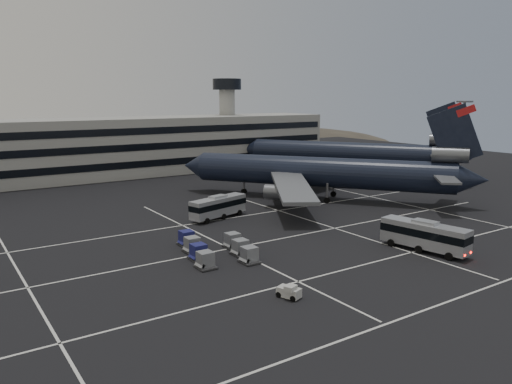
% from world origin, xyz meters
% --- Properties ---
extents(ground, '(260.00, 260.00, 0.00)m').
position_xyz_m(ground, '(0.00, 0.00, 0.00)').
color(ground, black).
rests_on(ground, ground).
extents(lane_markings, '(90.00, 55.62, 0.01)m').
position_xyz_m(lane_markings, '(0.95, 0.72, 0.01)').
color(lane_markings, silver).
rests_on(lane_markings, ground).
extents(terminal, '(125.00, 26.00, 24.00)m').
position_xyz_m(terminal, '(-2.95, 71.14, 6.93)').
color(terminal, gray).
rests_on(terminal, ground).
extents(hills, '(352.00, 180.00, 44.00)m').
position_xyz_m(hills, '(17.99, 170.00, -12.07)').
color(hills, '#38332B').
rests_on(hills, ground).
extents(lightpole_right, '(2.40, 2.40, 18.28)m').
position_xyz_m(lightpole_right, '(58.00, 15.00, 11.82)').
color(lightpole_right, slate).
rests_on(lightpole_right, ground).
extents(trijet_main, '(40.05, 49.07, 18.08)m').
position_xyz_m(trijet_main, '(24.52, 21.03, 5.25)').
color(trijet_main, black).
rests_on(trijet_main, ground).
extents(trijet_far, '(37.79, 50.82, 18.08)m').
position_xyz_m(trijet_far, '(50.65, 40.77, 5.43)').
color(trijet_far, black).
rests_on(trijet_far, ground).
extents(bus_near, '(4.47, 11.47, 3.95)m').
position_xyz_m(bus_near, '(13.79, -10.45, 2.16)').
color(bus_near, '#9FA1A8').
rests_on(bus_near, ground).
extents(bus_far, '(10.79, 5.17, 3.71)m').
position_xyz_m(bus_far, '(0.76, 18.93, 2.03)').
color(bus_far, '#9FA1A8').
rests_on(bus_far, ground).
extents(tug_b, '(2.03, 2.53, 1.42)m').
position_xyz_m(tug_b, '(-9.34, -12.87, 0.63)').
color(tug_b, beige).
rests_on(tug_b, ground).
extents(uld_cluster, '(9.07, 13.18, 1.96)m').
position_xyz_m(uld_cluster, '(-9.00, 2.60, 0.95)').
color(uld_cluster, '#2D2D30').
rests_on(uld_cluster, ground).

